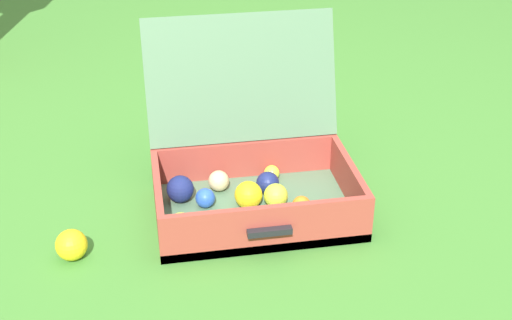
% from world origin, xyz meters
% --- Properties ---
extents(ground_plane, '(16.00, 16.00, 0.00)m').
position_xyz_m(ground_plane, '(0.00, 0.00, 0.00)').
color(ground_plane, '#3D7A2D').
extents(open_suitcase, '(0.53, 0.50, 0.47)m').
position_xyz_m(open_suitcase, '(0.08, 0.05, 0.11)').
color(open_suitcase, '#4C7051').
rests_on(open_suitcase, ground).
extents(stray_ball_on_grass, '(0.08, 0.08, 0.08)m').
position_xyz_m(stray_ball_on_grass, '(-0.38, -0.12, 0.04)').
color(stray_ball_on_grass, yellow).
rests_on(stray_ball_on_grass, ground).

